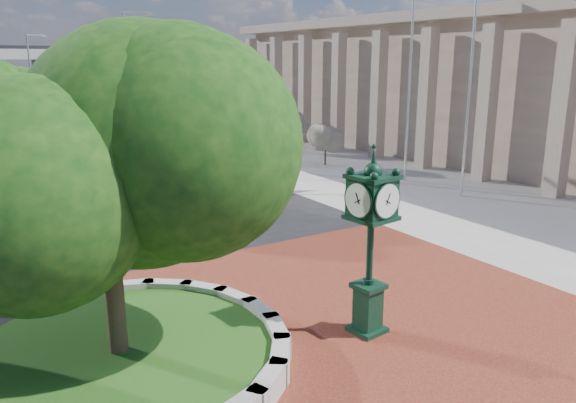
{
  "coord_description": "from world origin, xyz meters",
  "views": [
    {
      "loc": [
        -7.51,
        -10.27,
        6.0
      ],
      "look_at": [
        -0.1,
        1.5,
        2.45
      ],
      "focal_mm": 35.0,
      "sensor_mm": 36.0,
      "label": 1
    }
  ],
  "objects_px": {
    "post_clock": "(371,235)",
    "street_lamp_far": "(33,74)",
    "flagpole_b": "(410,77)",
    "parked_car": "(80,120)",
    "street_lamp_near": "(130,73)",
    "flagpole_a": "(470,82)"
  },
  "relations": [
    {
      "from": "post_clock",
      "to": "street_lamp_near",
      "type": "relative_size",
      "value": 0.48
    },
    {
      "from": "post_clock",
      "to": "street_lamp_far",
      "type": "relative_size",
      "value": 0.53
    },
    {
      "from": "parked_car",
      "to": "flagpole_a",
      "type": "xyz_separation_m",
      "value": [
        8.83,
        -34.2,
        4.21
      ]
    },
    {
      "from": "post_clock",
      "to": "flagpole_a",
      "type": "relative_size",
      "value": 0.43
    },
    {
      "from": "post_clock",
      "to": "flagpole_b",
      "type": "height_order",
      "value": "flagpole_b"
    },
    {
      "from": "flagpole_a",
      "to": "flagpole_b",
      "type": "distance_m",
      "value": 3.71
    },
    {
      "from": "parked_car",
      "to": "flagpole_b",
      "type": "height_order",
      "value": "flagpole_b"
    },
    {
      "from": "post_clock",
      "to": "flagpole_b",
      "type": "distance_m",
      "value": 16.78
    },
    {
      "from": "flagpole_a",
      "to": "street_lamp_far",
      "type": "bearing_deg",
      "value": 107.18
    },
    {
      "from": "post_clock",
      "to": "flagpole_b",
      "type": "bearing_deg",
      "value": 43.56
    },
    {
      "from": "post_clock",
      "to": "street_lamp_far",
      "type": "xyz_separation_m",
      "value": [
        0.21,
        45.46,
        2.39
      ]
    },
    {
      "from": "street_lamp_near",
      "to": "parked_car",
      "type": "bearing_deg",
      "value": 89.5
    },
    {
      "from": "parked_car",
      "to": "street_lamp_far",
      "type": "bearing_deg",
      "value": 141.1
    },
    {
      "from": "parked_car",
      "to": "street_lamp_near",
      "type": "distance_m",
      "value": 16.32
    },
    {
      "from": "parked_car",
      "to": "flagpole_b",
      "type": "xyz_separation_m",
      "value": [
        8.93,
        -30.49,
        4.31
      ]
    },
    {
      "from": "post_clock",
      "to": "flagpole_a",
      "type": "bearing_deg",
      "value": 32.88
    },
    {
      "from": "parked_car",
      "to": "flagpole_a",
      "type": "height_order",
      "value": "flagpole_a"
    },
    {
      "from": "parked_car",
      "to": "flagpole_a",
      "type": "distance_m",
      "value": 35.57
    },
    {
      "from": "parked_car",
      "to": "street_lamp_near",
      "type": "height_order",
      "value": "street_lamp_near"
    },
    {
      "from": "post_clock",
      "to": "street_lamp_far",
      "type": "distance_m",
      "value": 45.52
    },
    {
      "from": "post_clock",
      "to": "street_lamp_near",
      "type": "xyz_separation_m",
      "value": [
        2.92,
        26.15,
        2.8
      ]
    },
    {
      "from": "post_clock",
      "to": "street_lamp_near",
      "type": "height_order",
      "value": "street_lamp_near"
    }
  ]
}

